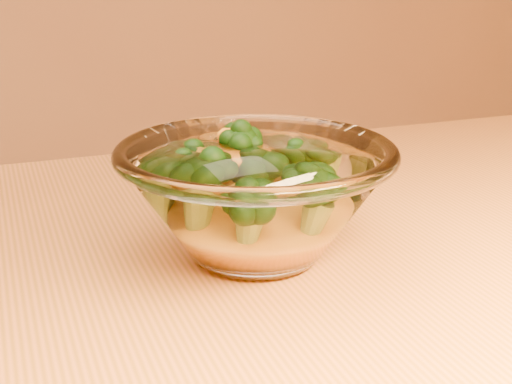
# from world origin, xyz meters

# --- Properties ---
(glass_bowl) EXTENTS (0.20, 0.20, 0.09)m
(glass_bowl) POSITION_xyz_m (0.06, 0.09, 0.80)
(glass_bowl) COLOR white
(glass_bowl) RESTS_ON table
(cheese_sauce) EXTENTS (0.11, 0.11, 0.03)m
(cheese_sauce) POSITION_xyz_m (0.06, 0.09, 0.78)
(cheese_sauce) COLOR orange
(cheese_sauce) RESTS_ON glass_bowl
(broccoli_heap) EXTENTS (0.13, 0.13, 0.07)m
(broccoli_heap) POSITION_xyz_m (0.05, 0.10, 0.81)
(broccoli_heap) COLOR black
(broccoli_heap) RESTS_ON cheese_sauce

